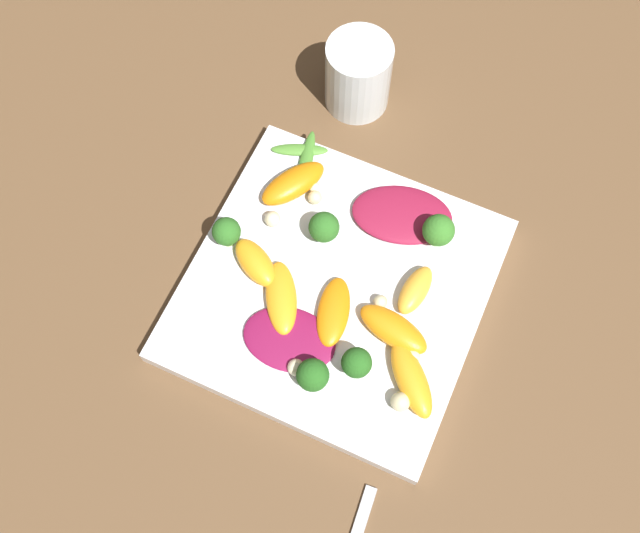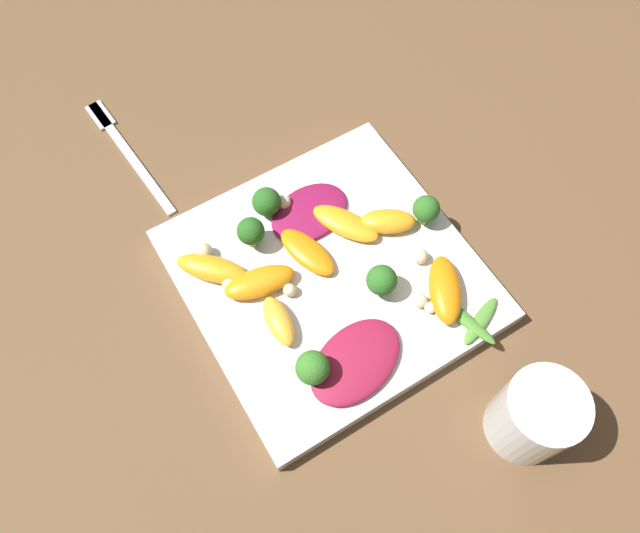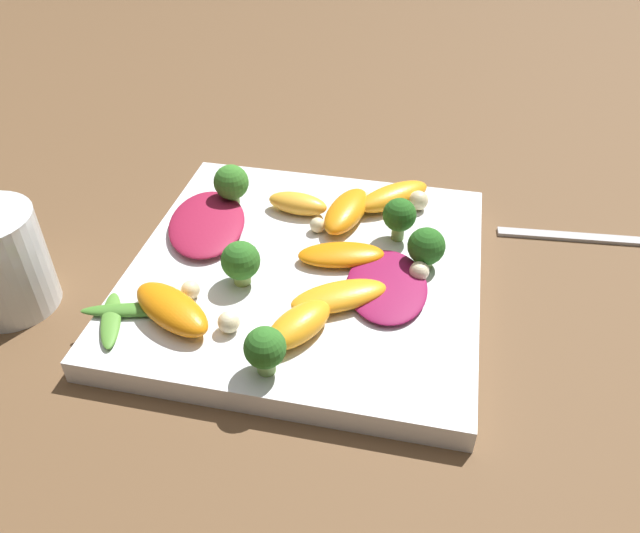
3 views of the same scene
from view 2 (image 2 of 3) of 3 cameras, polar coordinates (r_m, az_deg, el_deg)
The scene contains 27 objects.
ground_plane at distance 0.67m, azimuth 0.84°, elevation -1.23°, with size 2.40×2.40×0.00m, color brown.
plate at distance 0.66m, azimuth 0.85°, elevation -0.84°, with size 0.29×0.29×0.02m.
drinking_glass at distance 0.61m, azimuth 19.07°, elevation -12.79°, with size 0.07×0.07×0.09m.
fork at distance 0.80m, azimuth -17.73°, elevation 10.70°, with size 0.03×0.20×0.01m.
radicchio_leaf_0 at distance 0.68m, azimuth -0.98°, elevation 4.97°, with size 0.10×0.08×0.01m.
radicchio_leaf_1 at distance 0.61m, azimuth 3.27°, elevation -8.67°, with size 0.12×0.09×0.01m.
orange_segment_0 at distance 0.62m, azimuth -3.80°, elevation -5.00°, with size 0.03×0.06×0.02m.
orange_segment_1 at distance 0.65m, azimuth -9.81°, elevation -0.21°, with size 0.07×0.08×0.02m.
orange_segment_2 at distance 0.67m, azimuth 6.21°, elevation 4.13°, with size 0.07×0.06×0.02m.
orange_segment_3 at distance 0.67m, azimuth 2.35°, elevation 3.96°, with size 0.07×0.08×0.02m.
orange_segment_4 at distance 0.64m, azimuth -5.55°, elevation -1.44°, with size 0.08×0.05×0.02m.
orange_segment_5 at distance 0.64m, azimuth 11.35°, elevation -2.09°, with size 0.07×0.08×0.02m.
orange_segment_6 at distance 0.66m, azimuth -1.17°, elevation 1.33°, with size 0.05×0.08×0.01m.
broccoli_floret_0 at distance 0.63m, azimuth 5.65°, elevation -1.29°, with size 0.03×0.03×0.04m.
broccoli_floret_1 at distance 0.68m, azimuth -4.90°, elevation 5.88°, with size 0.03×0.03×0.04m.
broccoli_floret_2 at distance 0.67m, azimuth 9.89°, elevation 4.88°, with size 0.03×0.03×0.04m.
broccoli_floret_3 at distance 0.65m, azimuth -6.34°, elevation 3.18°, with size 0.03×0.03×0.04m.
broccoli_floret_4 at distance 0.59m, azimuth -0.68°, elevation -9.27°, with size 0.03×0.03×0.04m.
arugula_sprig_0 at distance 0.64m, azimuth 12.85°, elevation -4.46°, with size 0.03×0.08×0.01m.
arugula_sprig_1 at distance 0.65m, azimuth 14.48°, elevation -4.83°, with size 0.06×0.04×0.01m.
macadamia_nut_0 at distance 0.64m, azimuth 10.05°, elevation -3.71°, with size 0.01×0.01×0.01m.
macadamia_nut_1 at distance 0.64m, azimuth -2.72°, elevation -2.27°, with size 0.01×0.01×0.01m.
macadamia_nut_2 at distance 0.69m, azimuth -2.97°, elevation 6.09°, with size 0.02×0.02×0.02m.
macadamia_nut_3 at distance 0.65m, azimuth -8.30°, elevation -1.50°, with size 0.02×0.02×0.02m.
macadamia_nut_4 at distance 0.66m, azimuth -10.61°, elevation 1.38°, with size 0.02×0.02×0.02m.
macadamia_nut_5 at distance 0.66m, azimuth 9.15°, elevation 0.95°, with size 0.02×0.02×0.02m.
macadamia_nut_6 at distance 0.64m, azimuth 9.16°, elevation -3.10°, with size 0.01×0.01×0.01m.
Camera 2 is at (-0.16, -0.24, 0.61)m, focal length 35.00 mm.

